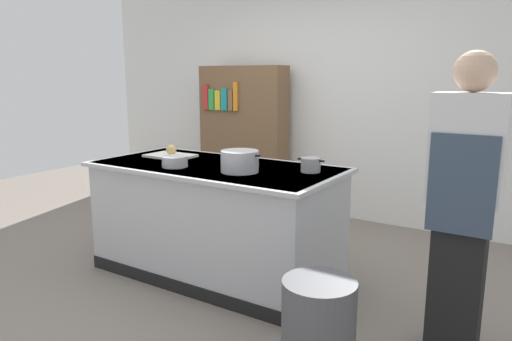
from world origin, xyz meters
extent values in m
plane|color=slate|center=(0.00, 0.00, 0.00)|extent=(10.00, 10.00, 0.00)
cube|color=white|center=(0.00, 2.10, 1.50)|extent=(6.40, 0.12, 3.00)
cube|color=#B7BABF|center=(0.00, 0.00, 0.45)|extent=(1.90, 0.90, 0.90)
cube|color=#B7BABF|center=(0.00, 0.00, 0.89)|extent=(1.98, 0.98, 0.03)
cube|color=black|center=(0.00, -0.46, 0.05)|extent=(1.90, 0.01, 0.10)
cube|color=silver|center=(-0.56, 0.10, 0.91)|extent=(0.40, 0.28, 0.02)
sphere|color=tan|center=(-0.54, 0.09, 0.96)|extent=(0.09, 0.09, 0.09)
cylinder|color=#B7BABF|center=(0.31, -0.11, 0.98)|extent=(0.28, 0.28, 0.16)
cube|color=black|center=(0.16, -0.11, 1.03)|extent=(0.04, 0.02, 0.01)
cube|color=black|center=(0.46, -0.11, 1.03)|extent=(0.04, 0.02, 0.01)
cylinder|color=#99999E|center=(0.75, 0.16, 0.95)|extent=(0.14, 0.14, 0.10)
cube|color=black|center=(0.66, 0.16, 0.99)|extent=(0.04, 0.02, 0.01)
cube|color=black|center=(0.83, 0.16, 0.99)|extent=(0.04, 0.02, 0.01)
cylinder|color=#B7BABF|center=(-0.22, -0.22, 0.94)|extent=(0.20, 0.20, 0.08)
cylinder|color=yellow|center=(0.10, 0.22, 0.95)|extent=(0.07, 0.07, 0.10)
cylinder|color=#4C4C51|center=(1.30, -0.85, 0.29)|extent=(0.38, 0.38, 0.57)
cube|color=black|center=(1.83, -0.14, 0.45)|extent=(0.28, 0.20, 0.90)
cube|color=silver|center=(1.83, -0.14, 1.20)|extent=(0.38, 0.24, 0.60)
sphere|color=#D3AA8C|center=(1.83, -0.14, 1.61)|extent=(0.22, 0.22, 0.22)
cube|color=#38475B|center=(1.83, -0.27, 1.02)|extent=(0.34, 0.02, 0.54)
cube|color=brown|center=(-0.95, 1.80, 0.85)|extent=(1.10, 0.28, 1.70)
cube|color=red|center=(-1.39, 1.64, 1.33)|extent=(0.07, 0.03, 0.29)
cube|color=green|center=(-1.30, 1.64, 1.31)|extent=(0.08, 0.03, 0.25)
cube|color=yellow|center=(-1.21, 1.64, 1.30)|extent=(0.08, 0.03, 0.23)
cube|color=teal|center=(-1.11, 1.64, 1.31)|extent=(0.09, 0.03, 0.26)
cube|color=brown|center=(-1.02, 1.64, 1.31)|extent=(0.06, 0.03, 0.24)
cube|color=orange|center=(-0.95, 1.64, 1.35)|extent=(0.06, 0.03, 0.33)
camera|label=1|loc=(2.23, -2.90, 1.59)|focal=33.30mm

